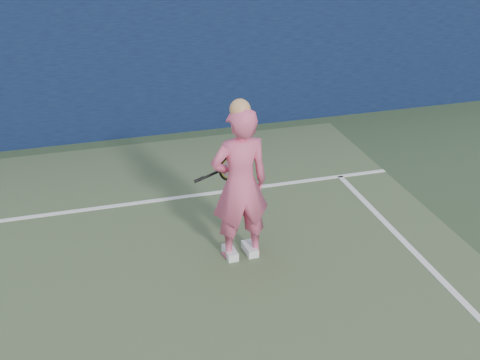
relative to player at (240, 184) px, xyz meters
name	(u,v)px	position (x,y,z in m)	size (l,w,h in m)	color
player	(240,184)	(0.00, 0.00, 0.00)	(0.67, 0.46, 1.87)	#E3587E
racket	(228,169)	(-0.02, 0.44, -0.01)	(0.58, 0.15, 0.31)	black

